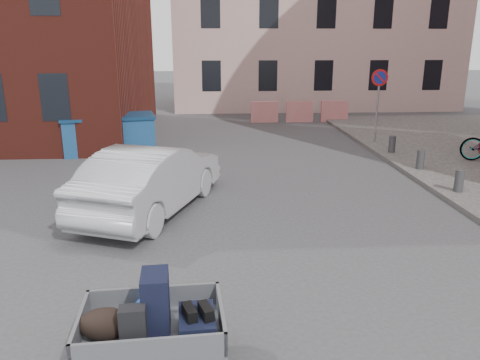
{
  "coord_description": "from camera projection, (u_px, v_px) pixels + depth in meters",
  "views": [
    {
      "loc": [
        -0.08,
        -7.27,
        3.63
      ],
      "look_at": [
        0.47,
        1.39,
        1.1
      ],
      "focal_mm": 35.0,
      "sensor_mm": 36.0,
      "label": 1
    }
  ],
  "objects": [
    {
      "name": "ground",
      "position": [
        218.0,
        265.0,
        7.99
      ],
      "size": [
        120.0,
        120.0,
        0.0
      ],
      "primitive_type": "plane",
      "color": "#38383A",
      "rests_on": "ground"
    },
    {
      "name": "no_parking_sign",
      "position": [
        379.0,
        91.0,
        16.87
      ],
      "size": [
        0.6,
        0.09,
        2.65
      ],
      "color": "gray",
      "rests_on": "sidewalk"
    },
    {
      "name": "bollards",
      "position": [
        459.0,
        181.0,
        11.5
      ],
      "size": [
        0.22,
        9.02,
        0.55
      ],
      "color": "#3A3A3D",
      "rests_on": "sidewalk"
    },
    {
      "name": "barriers",
      "position": [
        300.0,
        112.0,
        22.47
      ],
      "size": [
        4.7,
        0.18,
        1.0
      ],
      "color": "red",
      "rests_on": "ground"
    },
    {
      "name": "trailer",
      "position": [
        151.0,
        324.0,
        5.25
      ],
      "size": [
        1.67,
        1.85,
        1.2
      ],
      "rotation": [
        0.0,
        0.0,
        0.07
      ],
      "color": "black",
      "rests_on": "ground"
    },
    {
      "name": "dumpster",
      "position": [
        110.0,
        134.0,
        16.16
      ],
      "size": [
        3.33,
        2.18,
        1.29
      ],
      "rotation": [
        0.0,
        0.0,
        0.21
      ],
      "color": "navy",
      "rests_on": "ground"
    },
    {
      "name": "silver_car",
      "position": [
        152.0,
        178.0,
        10.39
      ],
      "size": [
        3.11,
        4.86,
        1.51
      ],
      "primitive_type": "imported",
      "rotation": [
        0.0,
        0.0,
        2.78
      ],
      "color": "#A9ACB1",
      "rests_on": "ground"
    }
  ]
}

